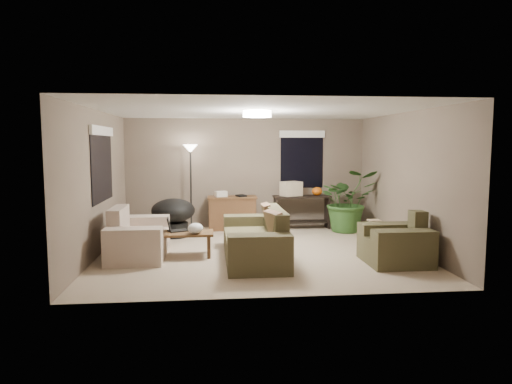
{
  "coord_description": "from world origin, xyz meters",
  "views": [
    {
      "loc": [
        -0.81,
        -8.01,
        1.92
      ],
      "look_at": [
        0.0,
        0.2,
        1.05
      ],
      "focal_mm": 32.0,
      "sensor_mm": 36.0,
      "label": 1
    }
  ],
  "objects": [
    {
      "name": "window_left",
      "position": [
        -2.73,
        0.3,
        1.78
      ],
      "size": [
        0.05,
        1.56,
        1.33
      ],
      "color": "black",
      "rests_on": "room_shell"
    },
    {
      "name": "main_sofa",
      "position": [
        -0.06,
        -0.56,
        0.29
      ],
      "size": [
        0.95,
        2.2,
        0.85
      ],
      "color": "brown",
      "rests_on": "ground"
    },
    {
      "name": "cardboard_box",
      "position": [
        0.99,
        2.15,
        0.91
      ],
      "size": [
        0.52,
        0.46,
        0.32
      ],
      "primitive_type": "cube",
      "rotation": [
        0.0,
        0.0,
        0.38
      ],
      "color": "beige",
      "rests_on": "console_table"
    },
    {
      "name": "loveseat",
      "position": [
        -2.09,
        -0.16,
        0.3
      ],
      "size": [
        0.9,
        1.6,
        0.85
      ],
      "color": "beige",
      "rests_on": "ground"
    },
    {
      "name": "desk",
      "position": [
        -0.35,
        2.15,
        0.38
      ],
      "size": [
        1.1,
        0.5,
        0.75
      ],
      "color": "brown",
      "rests_on": "ground"
    },
    {
      "name": "desk_papers",
      "position": [
        -0.5,
        2.14,
        0.8
      ],
      "size": [
        0.73,
        0.32,
        0.12
      ],
      "color": "silver",
      "rests_on": "desk"
    },
    {
      "name": "papasan_chair",
      "position": [
        -1.6,
        1.46,
        0.47
      ],
      "size": [
        0.9,
        0.9,
        0.8
      ],
      "color": "black",
      "rests_on": "ground"
    },
    {
      "name": "throw_pillows",
      "position": [
        0.19,
        -0.56,
        0.65
      ],
      "size": [
        0.36,
        1.38,
        0.47
      ],
      "color": "#8C7251",
      "rests_on": "main_sofa"
    },
    {
      "name": "houseplant",
      "position": [
        2.17,
        1.66,
        0.53
      ],
      "size": [
        1.23,
        1.37,
        1.07
      ],
      "primitive_type": "imported",
      "color": "#2D5923",
      "rests_on": "ground"
    },
    {
      "name": "coffee_table",
      "position": [
        -1.28,
        -0.25,
        0.36
      ],
      "size": [
        1.0,
        0.55,
        0.42
      ],
      "color": "brown",
      "rests_on": "ground"
    },
    {
      "name": "cat_scratching_post",
      "position": [
        2.24,
        0.2,
        0.21
      ],
      "size": [
        0.32,
        0.32,
        0.5
      ],
      "color": "tan",
      "rests_on": "ground"
    },
    {
      "name": "plastic_bag",
      "position": [
        -1.08,
        -0.4,
        0.51
      ],
      "size": [
        0.28,
        0.26,
        0.18
      ],
      "primitive_type": "ellipsoid",
      "rotation": [
        0.0,
        0.0,
        0.12
      ],
      "color": "white",
      "rests_on": "coffee_table"
    },
    {
      "name": "floor_lamp",
      "position": [
        -1.26,
        2.13,
        1.6
      ],
      "size": [
        0.32,
        0.32,
        1.91
      ],
      "color": "black",
      "rests_on": "ground"
    },
    {
      "name": "room_shell",
      "position": [
        0.0,
        0.0,
        1.25
      ],
      "size": [
        5.5,
        5.5,
        5.5
      ],
      "color": "tan",
      "rests_on": "ground"
    },
    {
      "name": "pumpkin",
      "position": [
        1.59,
        2.15,
        0.85
      ],
      "size": [
        0.3,
        0.3,
        0.19
      ],
      "primitive_type": "ellipsoid",
      "rotation": [
        0.0,
        0.0,
        0.34
      ],
      "color": "orange",
      "rests_on": "console_table"
    },
    {
      "name": "console_table",
      "position": [
        1.24,
        2.15,
        0.44
      ],
      "size": [
        1.3,
        0.4,
        0.75
      ],
      "color": "black",
      "rests_on": "ground"
    },
    {
      "name": "window_back",
      "position": [
        1.3,
        2.48,
        1.79
      ],
      "size": [
        1.06,
        0.05,
        1.33
      ],
      "color": "black",
      "rests_on": "room_shell"
    },
    {
      "name": "armchair",
      "position": [
        2.15,
        -1.05,
        0.3
      ],
      "size": [
        0.95,
        1.0,
        0.85
      ],
      "color": "#454129",
      "rests_on": "ground"
    },
    {
      "name": "ceiling_fixture",
      "position": [
        0.0,
        0.0,
        2.44
      ],
      "size": [
        0.5,
        0.5,
        0.1
      ],
      "primitive_type": "cylinder",
      "color": "white",
      "rests_on": "room_shell"
    },
    {
      "name": "laptop",
      "position": [
        -1.45,
        -0.15,
        0.48
      ],
      "size": [
        0.4,
        0.35,
        0.24
      ],
      "color": "black",
      "rests_on": "coffee_table"
    }
  ]
}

